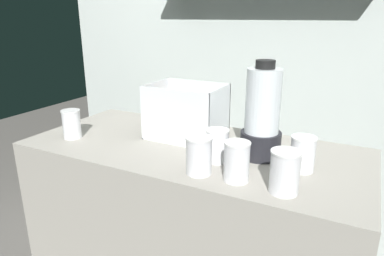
{
  "coord_description": "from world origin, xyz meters",
  "views": [
    {
      "loc": [
        0.62,
        -1.2,
        1.42
      ],
      "look_at": [
        0.0,
        0.0,
        0.98
      ],
      "focal_mm": 32.38,
      "sensor_mm": 36.0,
      "label": 1
    }
  ],
  "objects_px": {
    "juice_cup_mango_left": "(199,157)",
    "juice_cup_mango_right": "(237,163)",
    "carrot_display_bin": "(186,120)",
    "juice_cup_carrot_far_left": "(72,126)",
    "juice_cup_beet_far_right": "(285,174)",
    "juice_cup_beet_middle": "(217,147)",
    "blender_pitcher": "(262,117)",
    "juice_cup_orange_rightmost": "(303,155)"
  },
  "relations": [
    {
      "from": "juice_cup_orange_rightmost",
      "to": "carrot_display_bin",
      "type": "bearing_deg",
      "value": 167.27
    },
    {
      "from": "juice_cup_carrot_far_left",
      "to": "juice_cup_mango_left",
      "type": "height_order",
      "value": "juice_cup_mango_left"
    },
    {
      "from": "juice_cup_mango_left",
      "to": "juice_cup_beet_middle",
      "type": "distance_m",
      "value": 0.13
    },
    {
      "from": "juice_cup_carrot_far_left",
      "to": "juice_cup_orange_rightmost",
      "type": "distance_m",
      "value": 0.98
    },
    {
      "from": "blender_pitcher",
      "to": "juice_cup_mango_right",
      "type": "distance_m",
      "value": 0.25
    },
    {
      "from": "blender_pitcher",
      "to": "juice_cup_carrot_far_left",
      "type": "bearing_deg",
      "value": -167.98
    },
    {
      "from": "juice_cup_beet_far_right",
      "to": "juice_cup_orange_rightmost",
      "type": "height_order",
      "value": "juice_cup_beet_far_right"
    },
    {
      "from": "carrot_display_bin",
      "to": "juice_cup_mango_left",
      "type": "xyz_separation_m",
      "value": [
        0.22,
        -0.31,
        -0.02
      ]
    },
    {
      "from": "carrot_display_bin",
      "to": "blender_pitcher",
      "type": "xyz_separation_m",
      "value": [
        0.36,
        -0.06,
        0.08
      ]
    },
    {
      "from": "blender_pitcher",
      "to": "juice_cup_beet_middle",
      "type": "bearing_deg",
      "value": -138.43
    },
    {
      "from": "juice_cup_mango_right",
      "to": "juice_cup_beet_far_right",
      "type": "xyz_separation_m",
      "value": [
        0.16,
        -0.01,
        0.0
      ]
    },
    {
      "from": "carrot_display_bin",
      "to": "blender_pitcher",
      "type": "distance_m",
      "value": 0.37
    },
    {
      "from": "juice_cup_beet_middle",
      "to": "juice_cup_mango_right",
      "type": "bearing_deg",
      "value": -44.81
    },
    {
      "from": "blender_pitcher",
      "to": "juice_cup_carrot_far_left",
      "type": "height_order",
      "value": "blender_pitcher"
    },
    {
      "from": "blender_pitcher",
      "to": "juice_cup_mango_left",
      "type": "bearing_deg",
      "value": -120.69
    },
    {
      "from": "carrot_display_bin",
      "to": "juice_cup_beet_far_right",
      "type": "bearing_deg",
      "value": -31.19
    },
    {
      "from": "juice_cup_carrot_far_left",
      "to": "juice_cup_orange_rightmost",
      "type": "height_order",
      "value": "juice_cup_carrot_far_left"
    },
    {
      "from": "blender_pitcher",
      "to": "juice_cup_orange_rightmost",
      "type": "xyz_separation_m",
      "value": [
        0.17,
        -0.05,
        -0.1
      ]
    },
    {
      "from": "juice_cup_carrot_far_left",
      "to": "juice_cup_mango_right",
      "type": "bearing_deg",
      "value": -4.57
    },
    {
      "from": "juice_cup_carrot_far_left",
      "to": "juice_cup_mango_right",
      "type": "height_order",
      "value": "juice_cup_mango_right"
    },
    {
      "from": "juice_cup_beet_middle",
      "to": "juice_cup_mango_right",
      "type": "relative_size",
      "value": 0.92
    },
    {
      "from": "juice_cup_mango_left",
      "to": "juice_cup_beet_middle",
      "type": "relative_size",
      "value": 1.07
    },
    {
      "from": "juice_cup_mango_left",
      "to": "juice_cup_beet_far_right",
      "type": "distance_m",
      "value": 0.29
    },
    {
      "from": "juice_cup_beet_middle",
      "to": "juice_cup_mango_right",
      "type": "xyz_separation_m",
      "value": [
        0.12,
        -0.12,
        0.01
      ]
    },
    {
      "from": "carrot_display_bin",
      "to": "juice_cup_beet_middle",
      "type": "bearing_deg",
      "value": -37.99
    },
    {
      "from": "juice_cup_mango_right",
      "to": "juice_cup_orange_rightmost",
      "type": "distance_m",
      "value": 0.25
    },
    {
      "from": "juice_cup_beet_middle",
      "to": "carrot_display_bin",
      "type": "bearing_deg",
      "value": 142.01
    },
    {
      "from": "juice_cup_beet_far_right",
      "to": "juice_cup_orange_rightmost",
      "type": "relative_size",
      "value": 1.09
    },
    {
      "from": "juice_cup_carrot_far_left",
      "to": "juice_cup_beet_far_right",
      "type": "distance_m",
      "value": 0.96
    },
    {
      "from": "carrot_display_bin",
      "to": "juice_cup_beet_middle",
      "type": "height_order",
      "value": "carrot_display_bin"
    },
    {
      "from": "blender_pitcher",
      "to": "juice_cup_beet_middle",
      "type": "xyz_separation_m",
      "value": [
        -0.13,
        -0.12,
        -0.1
      ]
    },
    {
      "from": "carrot_display_bin",
      "to": "juice_cup_mango_left",
      "type": "distance_m",
      "value": 0.38
    },
    {
      "from": "carrot_display_bin",
      "to": "juice_cup_orange_rightmost",
      "type": "height_order",
      "value": "carrot_display_bin"
    },
    {
      "from": "juice_cup_beet_middle",
      "to": "juice_cup_mango_right",
      "type": "height_order",
      "value": "juice_cup_mango_right"
    },
    {
      "from": "juice_cup_carrot_far_left",
      "to": "juice_cup_mango_left",
      "type": "bearing_deg",
      "value": -6.04
    },
    {
      "from": "carrot_display_bin",
      "to": "blender_pitcher",
      "type": "height_order",
      "value": "blender_pitcher"
    },
    {
      "from": "juice_cup_carrot_far_left",
      "to": "juice_cup_mango_left",
      "type": "relative_size",
      "value": 0.96
    },
    {
      "from": "blender_pitcher",
      "to": "juice_cup_mango_left",
      "type": "distance_m",
      "value": 0.3
    },
    {
      "from": "carrot_display_bin",
      "to": "juice_cup_mango_left",
      "type": "bearing_deg",
      "value": -54.7
    },
    {
      "from": "juice_cup_beet_middle",
      "to": "juice_cup_beet_far_right",
      "type": "distance_m",
      "value": 0.31
    },
    {
      "from": "juice_cup_beet_far_right",
      "to": "juice_cup_beet_middle",
      "type": "bearing_deg",
      "value": 155.3
    },
    {
      "from": "juice_cup_mango_left",
      "to": "juice_cup_mango_right",
      "type": "height_order",
      "value": "juice_cup_mango_right"
    }
  ]
}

